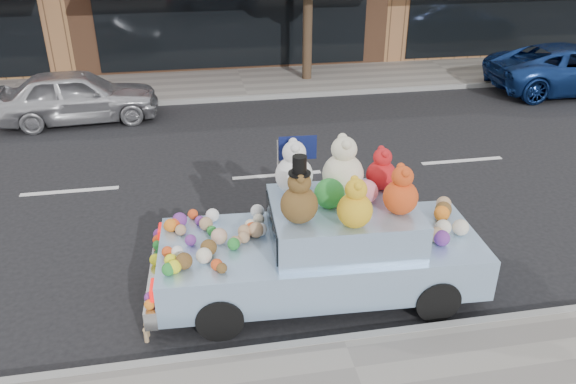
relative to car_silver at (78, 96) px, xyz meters
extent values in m
plane|color=black|center=(4.33, -4.06, -0.66)|extent=(120.00, 120.00, 0.00)
cube|color=gray|center=(4.33, 2.44, -0.60)|extent=(60.00, 3.00, 0.12)
cube|color=gray|center=(4.33, -9.06, -0.59)|extent=(60.00, 0.12, 0.13)
cube|color=gray|center=(4.33, 0.94, -0.59)|extent=(60.00, 0.12, 0.13)
cube|color=black|center=(4.33, 3.92, 0.74)|extent=(8.50, 0.06, 2.40)
cube|color=black|center=(14.33, 3.92, 0.74)|extent=(8.50, 0.06, 2.40)
cylinder|color=#38281C|center=(6.33, 2.44, 0.94)|extent=(0.28, 0.28, 3.20)
imported|color=#BBBBC0|center=(0.00, 0.00, 0.00)|extent=(3.96, 1.84, 1.31)
imported|color=navy|center=(13.69, 0.09, 0.02)|extent=(4.94, 2.44, 1.35)
cylinder|color=black|center=(5.66, -8.76, -0.36)|extent=(0.61, 0.23, 0.60)
cylinder|color=black|center=(5.74, -7.20, -0.36)|extent=(0.61, 0.23, 0.60)
cylinder|color=black|center=(2.86, -8.62, -0.36)|extent=(0.61, 0.23, 0.60)
cylinder|color=black|center=(2.94, -7.06, -0.36)|extent=(0.61, 0.23, 0.60)
cube|color=#9ABEE7|center=(4.30, -7.91, -0.11)|extent=(4.38, 1.91, 0.60)
cube|color=#9ABEE7|center=(4.60, -7.92, 0.44)|extent=(1.97, 1.59, 0.50)
cube|color=silver|center=(2.08, -7.80, -0.26)|extent=(0.25, 1.79, 0.26)
cube|color=red|center=(2.10, -8.48, 0.06)|extent=(0.07, 0.28, 0.16)
cube|color=red|center=(2.16, -7.12, 0.06)|extent=(0.07, 0.28, 0.16)
cube|color=black|center=(3.65, -7.88, 0.44)|extent=(0.10, 1.30, 0.40)
sphere|color=#563A18|center=(3.93, -8.24, 0.93)|extent=(0.47, 0.47, 0.47)
sphere|color=#563A18|center=(3.93, -8.24, 1.23)|extent=(0.29, 0.29, 0.29)
sphere|color=#563A18|center=(3.93, -8.34, 1.32)|extent=(0.11, 0.11, 0.11)
sphere|color=#563A18|center=(3.93, -8.14, 1.32)|extent=(0.11, 0.11, 0.11)
cylinder|color=black|center=(3.93, -8.24, 1.35)|extent=(0.28, 0.28, 0.02)
cylinder|color=black|center=(3.93, -8.24, 1.46)|extent=(0.17, 0.17, 0.22)
sphere|color=beige|center=(4.67, -7.58, 0.97)|extent=(0.56, 0.56, 0.56)
sphere|color=beige|center=(4.67, -7.58, 1.33)|extent=(0.35, 0.35, 0.35)
sphere|color=beige|center=(4.67, -7.70, 1.45)|extent=(0.13, 0.13, 0.13)
sphere|color=beige|center=(4.67, -7.45, 1.45)|extent=(0.13, 0.13, 0.13)
sphere|color=#C33D12|center=(5.23, -8.26, 0.92)|extent=(0.45, 0.45, 0.45)
sphere|color=#C33D12|center=(5.23, -8.26, 1.20)|extent=(0.28, 0.28, 0.28)
sphere|color=#C33D12|center=(5.23, -8.35, 1.29)|extent=(0.11, 0.11, 0.11)
sphere|color=#C33D12|center=(5.23, -8.16, 1.29)|extent=(0.11, 0.11, 0.11)
sphere|color=#AE1216|center=(5.22, -7.55, 0.90)|extent=(0.41, 0.41, 0.41)
sphere|color=#AE1216|center=(5.22, -7.55, 1.17)|extent=(0.26, 0.26, 0.26)
sphere|color=#AE1216|center=(5.22, -7.64, 1.25)|extent=(0.10, 0.10, 0.10)
sphere|color=#AE1216|center=(5.22, -7.46, 1.25)|extent=(0.10, 0.10, 0.10)
sphere|color=silver|center=(4.02, -7.44, 0.95)|extent=(0.51, 0.51, 0.51)
sphere|color=silver|center=(4.02, -7.44, 1.28)|extent=(0.32, 0.32, 0.32)
sphere|color=silver|center=(4.02, -7.56, 1.38)|extent=(0.12, 0.12, 0.12)
sphere|color=silver|center=(4.02, -7.33, 1.38)|extent=(0.12, 0.12, 0.12)
sphere|color=orange|center=(4.57, -8.47, 0.91)|extent=(0.44, 0.44, 0.44)
sphere|color=orange|center=(4.57, -8.47, 1.19)|extent=(0.27, 0.27, 0.27)
sphere|color=orange|center=(4.57, -8.57, 1.28)|extent=(0.10, 0.10, 0.10)
sphere|color=orange|center=(4.57, -8.38, 1.28)|extent=(0.10, 0.10, 0.10)
sphere|color=#217B2A|center=(4.40, -7.91, 0.87)|extent=(0.40, 0.40, 0.40)
sphere|color=#D2697C|center=(4.90, -7.89, 0.84)|extent=(0.32, 0.32, 0.32)
sphere|color=#63287B|center=(2.72, -7.24, 0.26)|extent=(0.14, 0.14, 0.14)
sphere|color=#9C7856|center=(2.45, -7.47, 0.27)|extent=(0.15, 0.15, 0.15)
sphere|color=silver|center=(2.40, -8.00, 0.27)|extent=(0.16, 0.16, 0.16)
sphere|color=beige|center=(2.73, -8.19, 0.30)|extent=(0.20, 0.20, 0.20)
sphere|color=beige|center=(3.40, -7.54, 0.28)|extent=(0.18, 0.18, 0.18)
sphere|color=#217B2A|center=(2.29, -8.38, 0.27)|extent=(0.16, 0.16, 0.16)
sphere|color=yellow|center=(2.37, -8.35, 0.28)|extent=(0.18, 0.18, 0.18)
sphere|color=#CC4015|center=(3.41, -7.59, 0.28)|extent=(0.17, 0.17, 0.17)
sphere|color=brown|center=(2.49, -8.28, 0.30)|extent=(0.21, 0.21, 0.21)
sphere|color=orange|center=(2.29, -7.32, 0.26)|extent=(0.14, 0.14, 0.14)
sphere|color=#217B2A|center=(2.87, -7.55, 0.26)|extent=(0.14, 0.14, 0.14)
sphere|color=#9C7856|center=(3.27, -7.81, 0.27)|extent=(0.16, 0.16, 0.16)
sphere|color=brown|center=(2.80, -8.02, 0.30)|extent=(0.21, 0.21, 0.21)
sphere|color=#CC4015|center=(2.88, -8.38, 0.27)|extent=(0.15, 0.15, 0.15)
sphere|color=#9C7856|center=(3.46, -7.70, 0.30)|extent=(0.21, 0.21, 0.21)
sphere|color=yellow|center=(2.32, -8.19, 0.27)|extent=(0.16, 0.16, 0.16)
sphere|color=#CC4015|center=(2.63, -7.05, 0.27)|extent=(0.15, 0.15, 0.15)
sphere|color=silver|center=(2.90, -7.17, 0.29)|extent=(0.19, 0.19, 0.19)
sphere|color=#9C7856|center=(3.15, -7.90, 0.27)|extent=(0.15, 0.15, 0.15)
sphere|color=#63287B|center=(2.58, -7.75, 0.27)|extent=(0.15, 0.15, 0.15)
sphere|color=#217B2A|center=(3.12, -7.96, 0.28)|extent=(0.17, 0.17, 0.17)
sphere|color=#9C7856|center=(2.80, -7.39, 0.29)|extent=(0.19, 0.19, 0.19)
sphere|color=beige|center=(3.53, -7.38, 0.27)|extent=(0.16, 0.16, 0.16)
sphere|color=#CC4015|center=(2.28, -7.98, 0.27)|extent=(0.15, 0.15, 0.15)
sphere|color=silver|center=(3.54, -7.17, 0.29)|extent=(0.20, 0.20, 0.20)
sphere|color=#CC4015|center=(2.37, -7.31, 0.28)|extent=(0.17, 0.17, 0.17)
sphere|color=silver|center=(3.52, -7.67, 0.28)|extent=(0.18, 0.18, 0.18)
sphere|color=#63287B|center=(2.44, -7.23, 0.30)|extent=(0.21, 0.21, 0.21)
sphere|color=orange|center=(2.32, -7.34, 0.28)|extent=(0.18, 0.18, 0.18)
sphere|color=brown|center=(2.93, -8.45, 0.26)|extent=(0.14, 0.14, 0.14)
sphere|color=#9C7856|center=(3.30, -7.68, 0.28)|extent=(0.18, 0.18, 0.18)
sphere|color=#D8A88C|center=(2.95, -7.79, 0.31)|extent=(0.22, 0.22, 0.22)
sphere|color=#CC4015|center=(2.11, -7.15, -0.05)|extent=(0.16, 0.16, 0.16)
sphere|color=#217B2A|center=(2.11, -7.27, -0.06)|extent=(0.14, 0.14, 0.14)
sphere|color=yellow|center=(2.09, -7.65, -0.05)|extent=(0.16, 0.16, 0.16)
sphere|color=#217B2A|center=(2.11, -7.12, -0.06)|extent=(0.13, 0.13, 0.13)
sphere|color=orange|center=(2.04, -8.59, -0.06)|extent=(0.13, 0.13, 0.13)
sphere|color=#63287B|center=(2.05, -8.46, -0.05)|extent=(0.15, 0.15, 0.15)
sphere|color=#63287B|center=(2.12, -6.99, -0.04)|extent=(0.17, 0.17, 0.17)
sphere|color=brown|center=(6.16, -7.64, 0.31)|extent=(0.24, 0.24, 0.24)
sphere|color=#9C7856|center=(5.80, -8.25, 0.30)|extent=(0.21, 0.21, 0.21)
sphere|color=#CC4015|center=(5.61, -7.93, 0.29)|extent=(0.20, 0.20, 0.20)
sphere|color=#9C7856|center=(6.25, -7.46, 0.30)|extent=(0.22, 0.22, 0.22)
sphere|color=beige|center=(5.96, -8.10, 0.30)|extent=(0.22, 0.22, 0.22)
sphere|color=beige|center=(6.19, -8.14, 0.31)|extent=(0.23, 0.23, 0.23)
sphere|color=orange|center=(6.10, -7.73, 0.30)|extent=(0.22, 0.22, 0.22)
sphere|color=#63287B|center=(5.83, -8.34, 0.30)|extent=(0.21, 0.21, 0.21)
cylinder|color=#997A54|center=(1.96, -8.64, -0.49)|extent=(0.06, 0.06, 0.17)
sphere|color=#997A54|center=(1.96, -8.64, -0.40)|extent=(0.07, 0.07, 0.07)
cylinder|color=#997A54|center=(1.96, -8.54, -0.49)|extent=(0.06, 0.06, 0.17)
sphere|color=#997A54|center=(1.96, -8.54, -0.40)|extent=(0.07, 0.07, 0.07)
cylinder|color=#997A54|center=(1.97, -8.43, -0.49)|extent=(0.06, 0.06, 0.17)
sphere|color=#997A54|center=(1.97, -8.43, -0.40)|extent=(0.07, 0.07, 0.07)
cylinder|color=#997A54|center=(1.97, -8.32, -0.49)|extent=(0.06, 0.06, 0.17)
sphere|color=#997A54|center=(1.97, -8.32, -0.40)|extent=(0.07, 0.07, 0.07)
cylinder|color=#997A54|center=(1.98, -8.22, -0.49)|extent=(0.06, 0.06, 0.17)
sphere|color=#997A54|center=(1.98, -8.22, -0.40)|extent=(0.07, 0.07, 0.07)
cylinder|color=#997A54|center=(1.99, -8.11, -0.49)|extent=(0.06, 0.06, 0.17)
sphere|color=#997A54|center=(1.99, -8.11, -0.40)|extent=(0.07, 0.07, 0.07)
cylinder|color=#997A54|center=(1.99, -8.01, -0.49)|extent=(0.06, 0.06, 0.17)
sphere|color=#997A54|center=(1.99, -8.01, -0.40)|extent=(0.07, 0.07, 0.07)
cylinder|color=#997A54|center=(2.00, -7.90, -0.49)|extent=(0.06, 0.06, 0.17)
sphere|color=#997A54|center=(2.00, -7.90, -0.40)|extent=(0.07, 0.07, 0.07)
cylinder|color=#997A54|center=(2.00, -7.79, -0.49)|extent=(0.06, 0.06, 0.17)
sphere|color=#997A54|center=(2.00, -7.79, -0.40)|extent=(0.07, 0.07, 0.07)
cylinder|color=#997A54|center=(2.01, -7.69, -0.49)|extent=(0.06, 0.06, 0.17)
sphere|color=#997A54|center=(2.01, -7.69, -0.40)|extent=(0.07, 0.07, 0.07)
cylinder|color=#997A54|center=(2.01, -7.58, -0.49)|extent=(0.06, 0.06, 0.17)
sphere|color=#997A54|center=(2.01, -7.58, -0.40)|extent=(0.07, 0.07, 0.07)
cylinder|color=#997A54|center=(2.02, -7.48, -0.49)|extent=(0.06, 0.06, 0.17)
sphere|color=#997A54|center=(2.02, -7.48, -0.40)|extent=(0.07, 0.07, 0.07)
cylinder|color=#997A54|center=(2.02, -7.37, -0.49)|extent=(0.06, 0.06, 0.17)
sphere|color=#997A54|center=(2.02, -7.37, -0.40)|extent=(0.07, 0.07, 0.07)
cylinder|color=#997A54|center=(2.03, -7.26, -0.49)|extent=(0.06, 0.06, 0.17)
sphere|color=#997A54|center=(2.03, -7.26, -0.40)|extent=(0.07, 0.07, 0.07)
cylinder|color=#997A54|center=(2.03, -7.16, -0.49)|extent=(0.06, 0.06, 0.17)
sphere|color=#997A54|center=(2.03, -7.16, -0.40)|extent=(0.07, 0.07, 0.07)
cylinder|color=#997A54|center=(2.04, -7.05, -0.49)|extent=(0.06, 0.06, 0.17)
sphere|color=#997A54|center=(2.04, -7.05, -0.40)|extent=(0.07, 0.07, 0.07)
cylinder|color=#997A54|center=(2.04, -6.95, -0.49)|extent=(0.06, 0.06, 0.17)
sphere|color=#997A54|center=(2.04, -6.95, -0.40)|extent=(0.07, 0.07, 0.07)
cylinder|color=silver|center=(3.83, -7.23, 1.04)|extent=(0.02, 0.02, 0.70)
cube|color=#0C1447|center=(4.11, -7.23, 1.25)|extent=(0.52, 0.05, 0.34)
camera|label=1|loc=(2.71, -14.16, 4.19)|focal=35.00mm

